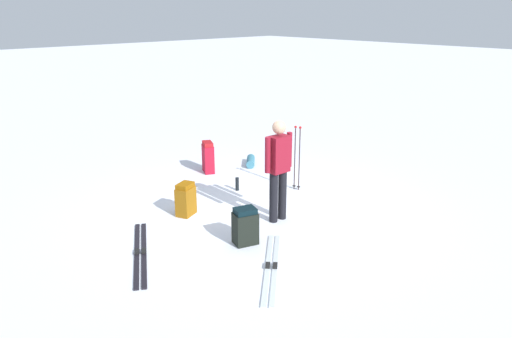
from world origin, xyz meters
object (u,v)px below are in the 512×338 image
object	(u,v)px
skier_standing	(278,166)
ski_pair_far	(140,253)
ski_pair_near	(271,267)
sleeping_mat_rolled	(251,161)
backpack_large_dark	(245,226)
thermos_bottle	(237,184)
backpack_bright	(208,157)
backpack_small_spare	(186,199)
ski_poles_planted_near	(297,155)

from	to	relation	value
skier_standing	ski_pair_far	world-z (taller)	skier_standing
ski_pair_near	ski_pair_far	distance (m)	1.93
ski_pair_far	sleeping_mat_rolled	xyz separation A→B (m)	(1.98, -3.99, 0.08)
backpack_large_dark	thermos_bottle	world-z (taller)	backpack_large_dark
ski_pair_near	backpack_bright	xyz separation A→B (m)	(3.84, -1.90, 0.32)
backpack_large_dark	ski_pair_far	bearing A→B (deg)	58.77
sleeping_mat_rolled	ski_pair_near	bearing A→B (deg)	140.94
backpack_large_dark	backpack_small_spare	xyz separation A→B (m)	(1.49, 0.02, 0.00)
ski_poles_planted_near	thermos_bottle	distance (m)	1.29
backpack_large_dark	sleeping_mat_rolled	bearing A→B (deg)	-43.80
ski_poles_planted_near	thermos_bottle	xyz separation A→B (m)	(0.75, 0.88, -0.58)
backpack_small_spare	sleeping_mat_rolled	bearing A→B (deg)	-64.40
skier_standing	sleeping_mat_rolled	xyz separation A→B (m)	(2.51, -1.69, -0.86)
thermos_bottle	ski_poles_planted_near	bearing A→B (deg)	-130.44
thermos_bottle	ski_pair_near	bearing A→B (deg)	147.75
ski_pair_far	ski_pair_near	bearing A→B (deg)	-145.50
sleeping_mat_rolled	ski_pair_far	bearing A→B (deg)	116.35
backpack_large_dark	backpack_bright	distance (m)	3.47
backpack_bright	ski_poles_planted_near	bearing A→B (deg)	-163.39
backpack_small_spare	ski_poles_planted_near	bearing A→B (deg)	-101.39
ski_pair_near	backpack_small_spare	distance (m)	2.30
ski_pair_near	backpack_small_spare	bearing A→B (deg)	-5.17
backpack_small_spare	backpack_large_dark	bearing A→B (deg)	-179.08
skier_standing	backpack_large_dark	world-z (taller)	skier_standing
ski_pair_far	skier_standing	bearing A→B (deg)	-103.18
skier_standing	backpack_bright	distance (m)	2.93
backpack_bright	sleeping_mat_rolled	xyz separation A→B (m)	(-0.27, -1.00, -0.24)
ski_pair_near	backpack_large_dark	distance (m)	0.86
backpack_large_dark	skier_standing	bearing A→B (deg)	-74.66
backpack_bright	thermos_bottle	bearing A→B (deg)	167.59
backpack_bright	thermos_bottle	world-z (taller)	backpack_bright
ski_poles_planted_near	thermos_bottle	bearing A→B (deg)	49.56
sleeping_mat_rolled	skier_standing	bearing A→B (deg)	146.00
skier_standing	ski_pair_near	size ratio (longest dim) A/B	1.11
backpack_bright	ski_poles_planted_near	size ratio (longest dim) A/B	0.53
ski_pair_near	skier_standing	bearing A→B (deg)	-48.68
backpack_small_spare	backpack_bright	bearing A→B (deg)	-47.42
ski_pair_far	sleeping_mat_rolled	size ratio (longest dim) A/B	3.27
ski_pair_far	ski_poles_planted_near	bearing A→B (deg)	-86.41
skier_standing	backpack_small_spare	bearing A→B (deg)	39.05
sleeping_mat_rolled	thermos_bottle	bearing A→B (deg)	128.11
ski_poles_planted_near	sleeping_mat_rolled	xyz separation A→B (m)	(1.75, -0.39, -0.62)
backpack_bright	backpack_small_spare	distance (m)	2.30
skier_standing	backpack_bright	world-z (taller)	skier_standing
thermos_bottle	sleeping_mat_rolled	bearing A→B (deg)	-51.89
ski_pair_far	backpack_small_spare	xyz separation A→B (m)	(0.69, -1.30, 0.27)
backpack_small_spare	ski_pair_far	bearing A→B (deg)	117.87
skier_standing	thermos_bottle	size ratio (longest dim) A/B	6.54
backpack_small_spare	thermos_bottle	size ratio (longest dim) A/B	2.20
skier_standing	backpack_large_dark	distance (m)	1.21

